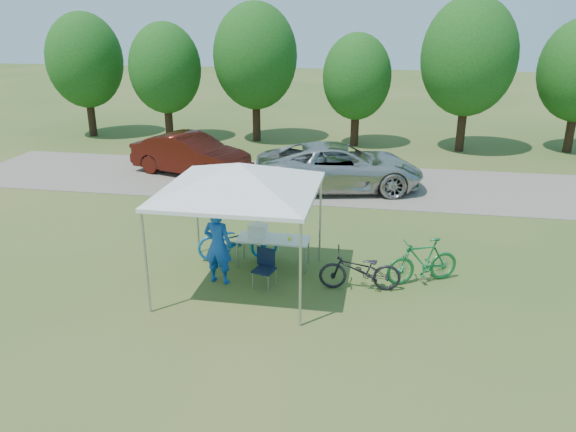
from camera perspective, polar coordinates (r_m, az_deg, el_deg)
name	(u,v)px	position (r m, az deg, el deg)	size (l,w,h in m)	color
ground	(243,284)	(12.39, -4.61, -6.89)	(100.00, 100.00, 0.00)	#2D5119
gravel_strip	(300,181)	(19.70, 1.20, 3.54)	(24.00, 5.00, 0.02)	gray
canopy	(239,166)	(11.45, -4.98, 5.04)	(4.53, 4.53, 3.00)	#A5A5AA
treeline	(315,63)	(25.01, 2.80, 15.25)	(24.89, 4.28, 6.30)	#382314
folding_table	(273,240)	(12.97, -1.51, -2.45)	(1.67, 0.69, 0.68)	white
folding_chair	(265,264)	(12.12, -2.35, -4.93)	(0.51, 0.53, 0.82)	black
cooler	(258,231)	(12.97, -3.07, -1.51)	(0.43, 0.30, 0.31)	white
ice_cream_cup	(290,239)	(12.83, 0.17, -2.33)	(0.09, 0.09, 0.07)	yellow
cyclist	(218,245)	(12.18, -7.14, -2.97)	(0.63, 0.42, 1.74)	#164BB5
bike_blue	(237,241)	(13.37, -5.16, -2.50)	(0.66, 1.89, 0.99)	blue
bike_green	(423,261)	(12.57, 13.51, -4.47)	(0.47, 1.68, 1.01)	#186C34
bike_dark	(360,270)	(12.02, 7.32, -5.47)	(0.60, 1.73, 0.91)	black
minivan	(339,167)	(18.70, 5.24, 5.01)	(2.53, 5.49, 1.52)	#B3B2AE
sedan	(191,154)	(20.72, -9.86, 6.19)	(1.55, 4.45, 1.47)	#41110A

